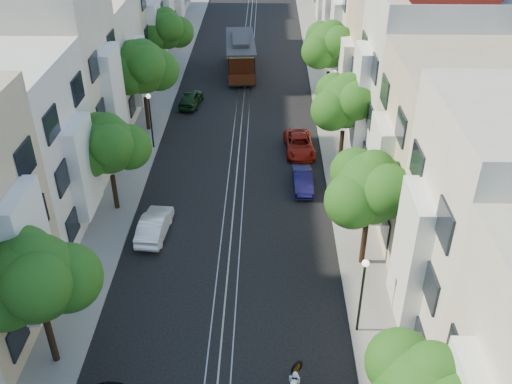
{
  "coord_description": "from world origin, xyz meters",
  "views": [
    {
      "loc": [
        1.93,
        -15.11,
        19.85
      ],
      "look_at": [
        1.42,
        12.65,
        2.2
      ],
      "focal_mm": 40.0,
      "sensor_mm": 36.0,
      "label": 1
    }
  ],
  "objects_px": {
    "sportbike_rider": "(294,384)",
    "lamp_west": "(150,113)",
    "tree_w_d": "(166,30)",
    "cable_car": "(241,54)",
    "tree_w_a": "(36,280)",
    "tree_e_d": "(331,46)",
    "parked_car_w_mid": "(155,225)",
    "tree_e_b": "(372,190)",
    "lamp_east": "(363,286)",
    "parked_car_e_far": "(299,144)",
    "parked_car_e_mid": "(303,181)",
    "tree_e_c": "(346,103)",
    "tree_w_c": "(143,68)",
    "parked_car_w_far": "(191,98)",
    "tree_w_b": "(109,146)"
  },
  "relations": [
    {
      "from": "tree_w_b",
      "to": "parked_car_w_mid",
      "type": "relative_size",
      "value": 1.57
    },
    {
      "from": "tree_e_b",
      "to": "parked_car_e_far",
      "type": "xyz_separation_m",
      "value": [
        -2.86,
        12.66,
        -4.13
      ]
    },
    {
      "from": "tree_e_c",
      "to": "parked_car_e_far",
      "type": "xyz_separation_m",
      "value": [
        -2.86,
        1.66,
        -3.99
      ]
    },
    {
      "from": "lamp_east",
      "to": "lamp_west",
      "type": "distance_m",
      "value": 21.97
    },
    {
      "from": "tree_e_c",
      "to": "lamp_east",
      "type": "distance_m",
      "value": 16.1
    },
    {
      "from": "lamp_east",
      "to": "cable_car",
      "type": "distance_m",
      "value": 34.26
    },
    {
      "from": "tree_e_d",
      "to": "parked_car_w_mid",
      "type": "distance_m",
      "value": 23.16
    },
    {
      "from": "tree_w_b",
      "to": "tree_w_d",
      "type": "distance_m",
      "value": 22.0
    },
    {
      "from": "tree_e_b",
      "to": "cable_car",
      "type": "xyz_separation_m",
      "value": [
        -7.76,
        28.59,
        -2.8
      ]
    },
    {
      "from": "parked_car_e_mid",
      "to": "tree_e_b",
      "type": "bearing_deg",
      "value": -71.09
    },
    {
      "from": "cable_car",
      "to": "parked_car_w_mid",
      "type": "bearing_deg",
      "value": -102.46
    },
    {
      "from": "tree_e_d",
      "to": "parked_car_e_far",
      "type": "distance_m",
      "value": 10.66
    },
    {
      "from": "tree_w_b",
      "to": "parked_car_w_far",
      "type": "distance_m",
      "value": 16.49
    },
    {
      "from": "lamp_east",
      "to": "sportbike_rider",
      "type": "relative_size",
      "value": 2.45
    },
    {
      "from": "tree_e_b",
      "to": "parked_car_e_mid",
      "type": "distance_m",
      "value": 9.17
    },
    {
      "from": "tree_e_b",
      "to": "tree_w_d",
      "type": "distance_m",
      "value": 30.6
    },
    {
      "from": "tree_e_d",
      "to": "tree_w_d",
      "type": "relative_size",
      "value": 1.05
    },
    {
      "from": "tree_w_d",
      "to": "cable_car",
      "type": "xyz_separation_m",
      "value": [
        6.64,
        1.59,
        -2.67
      ]
    },
    {
      "from": "tree_w_b",
      "to": "parked_car_e_mid",
      "type": "height_order",
      "value": "tree_w_b"
    },
    {
      "from": "sportbike_rider",
      "to": "lamp_west",
      "type": "bearing_deg",
      "value": 124.55
    },
    {
      "from": "tree_e_b",
      "to": "sportbike_rider",
      "type": "height_order",
      "value": "tree_e_b"
    },
    {
      "from": "lamp_west",
      "to": "tree_e_c",
      "type": "bearing_deg",
      "value": -8.49
    },
    {
      "from": "tree_w_b",
      "to": "cable_car",
      "type": "bearing_deg",
      "value": 74.28
    },
    {
      "from": "tree_w_b",
      "to": "sportbike_rider",
      "type": "height_order",
      "value": "tree_w_b"
    },
    {
      "from": "parked_car_e_far",
      "to": "lamp_east",
      "type": "bearing_deg",
      "value": -87.38
    },
    {
      "from": "lamp_east",
      "to": "parked_car_e_far",
      "type": "bearing_deg",
      "value": 96.15
    },
    {
      "from": "tree_w_d",
      "to": "sportbike_rider",
      "type": "xyz_separation_m",
      "value": [
        10.35,
        -35.66,
        -3.83
      ]
    },
    {
      "from": "cable_car",
      "to": "parked_car_e_far",
      "type": "bearing_deg",
      "value": -76.89
    },
    {
      "from": "sportbike_rider",
      "to": "cable_car",
      "type": "bearing_deg",
      "value": 106.56
    },
    {
      "from": "lamp_west",
      "to": "cable_car",
      "type": "xyz_separation_m",
      "value": [
        5.8,
        15.57,
        -0.91
      ]
    },
    {
      "from": "tree_w_a",
      "to": "tree_w_c",
      "type": "relative_size",
      "value": 0.94
    },
    {
      "from": "lamp_east",
      "to": "parked_car_w_far",
      "type": "relative_size",
      "value": 1.1
    },
    {
      "from": "tree_w_a",
      "to": "sportbike_rider",
      "type": "height_order",
      "value": "tree_w_a"
    },
    {
      "from": "tree_w_d",
      "to": "lamp_west",
      "type": "distance_m",
      "value": 14.11
    },
    {
      "from": "parked_car_e_mid",
      "to": "parked_car_w_far",
      "type": "relative_size",
      "value": 0.92
    },
    {
      "from": "cable_car",
      "to": "parked_car_w_far",
      "type": "xyz_separation_m",
      "value": [
        -3.92,
        -7.77,
        -1.29
      ]
    },
    {
      "from": "tree_w_b",
      "to": "parked_car_w_mid",
      "type": "distance_m",
      "value": 5.29
    },
    {
      "from": "sportbike_rider",
      "to": "parked_car_w_far",
      "type": "height_order",
      "value": "sportbike_rider"
    },
    {
      "from": "tree_w_d",
      "to": "parked_car_e_mid",
      "type": "xyz_separation_m",
      "value": [
        11.54,
        -19.34,
        -4.03
      ]
    },
    {
      "from": "tree_e_d",
      "to": "parked_car_w_far",
      "type": "relative_size",
      "value": 1.81
    },
    {
      "from": "parked_car_w_far",
      "to": "tree_w_b",
      "type": "bearing_deg",
      "value": 87.64
    },
    {
      "from": "parked_car_e_mid",
      "to": "parked_car_e_far",
      "type": "distance_m",
      "value": 5.0
    },
    {
      "from": "tree_e_d",
      "to": "parked_car_e_mid",
      "type": "height_order",
      "value": "tree_e_d"
    },
    {
      "from": "parked_car_w_far",
      "to": "lamp_west",
      "type": "bearing_deg",
      "value": 83.83
    },
    {
      "from": "lamp_east",
      "to": "parked_car_w_mid",
      "type": "xyz_separation_m",
      "value": [
        -10.7,
        7.42,
        -2.19
      ]
    },
    {
      "from": "tree_e_b",
      "to": "lamp_west",
      "type": "bearing_deg",
      "value": 136.15
    },
    {
      "from": "tree_w_d",
      "to": "cable_car",
      "type": "bearing_deg",
      "value": 13.51
    },
    {
      "from": "tree_e_d",
      "to": "cable_car",
      "type": "distance_m",
      "value": 10.6
    },
    {
      "from": "tree_w_a",
      "to": "lamp_west",
      "type": "distance_m",
      "value": 20.13
    },
    {
      "from": "tree_w_d",
      "to": "parked_car_w_far",
      "type": "relative_size",
      "value": 1.72
    }
  ]
}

